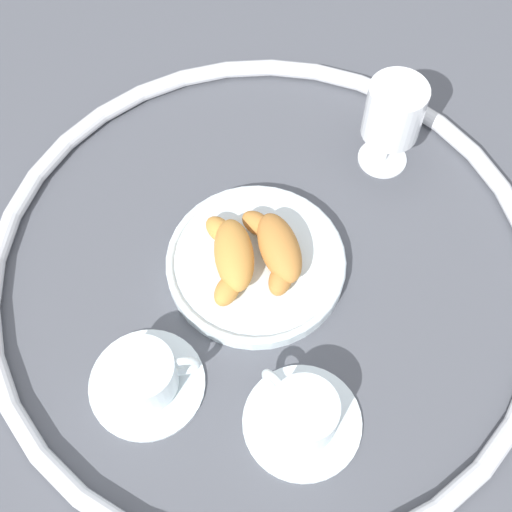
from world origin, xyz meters
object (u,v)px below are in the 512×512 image
(croissant_large, at_px, (275,247))
(juice_glass_left, at_px, (394,113))
(pastry_plate, at_px, (256,263))
(coffee_cup_far, at_px, (303,415))
(coffee_cup_near, at_px, (145,377))
(croissant_small, at_px, (232,256))

(croissant_large, bearing_deg, juice_glass_left, -74.30)
(pastry_plate, height_order, coffee_cup_far, coffee_cup_far)
(pastry_plate, bearing_deg, coffee_cup_near, 109.17)
(pastry_plate, distance_m, coffee_cup_near, 0.20)
(croissant_large, relative_size, croissant_small, 1.06)
(coffee_cup_far, height_order, juice_glass_left, juice_glass_left)
(croissant_small, height_order, coffee_cup_far, croissant_small)
(croissant_large, relative_size, juice_glass_left, 0.95)
(coffee_cup_near, bearing_deg, croissant_large, -74.71)
(croissant_small, relative_size, coffee_cup_far, 0.92)
(coffee_cup_near, distance_m, juice_glass_left, 0.45)
(croissant_large, bearing_deg, croissant_small, 71.44)
(pastry_plate, distance_m, coffee_cup_far, 0.21)
(coffee_cup_near, bearing_deg, pastry_plate, -70.83)
(coffee_cup_near, relative_size, juice_glass_left, 0.97)
(croissant_large, height_order, croissant_small, same)
(coffee_cup_far, bearing_deg, coffee_cup_near, 44.08)
(coffee_cup_near, relative_size, coffee_cup_far, 1.00)
(pastry_plate, relative_size, coffee_cup_far, 1.67)
(croissant_small, xyz_separation_m, coffee_cup_near, (-0.08, 0.16, -0.02))
(coffee_cup_near, bearing_deg, croissant_small, -64.71)
(pastry_plate, relative_size, juice_glass_left, 1.62)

